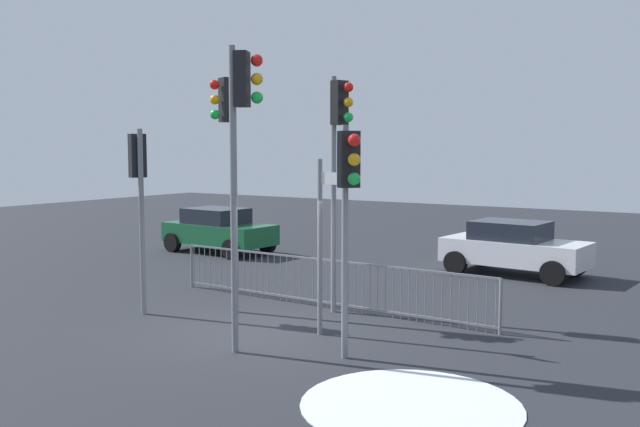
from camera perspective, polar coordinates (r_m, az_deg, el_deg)
name	(u,v)px	position (r m, az deg, el deg)	size (l,w,h in m)	color
ground_plane	(256,331)	(13.48, -5.25, -9.54)	(60.00, 60.00, 0.00)	#26282D
traffic_light_mid_right	(228,139)	(14.61, -7.51, 6.04)	(0.41, 0.53, 4.99)	slate
traffic_light_rear_right	(338,141)	(14.47, 1.51, 5.92)	(0.56, 0.36, 4.93)	slate
traffic_light_rear_left	(348,189)	(11.17, 2.32, 2.00)	(0.48, 0.45, 3.83)	slate
traffic_light_mid_left	(241,131)	(11.68, -6.47, 6.72)	(0.53, 0.40, 5.13)	slate
traffic_light_foreground_right	(138,179)	(14.99, -14.59, 2.75)	(0.54, 0.39, 3.85)	slate
direction_sign_post	(322,238)	(12.83, 0.20, -1.98)	(0.79, 0.11, 3.26)	slate
pedestrian_guard_railing	(323,282)	(15.26, 0.28, -5.62)	(8.00, 0.28, 1.07)	slate
car_green_trailing	(219,229)	(23.45, -8.26, -1.30)	(3.91, 2.14, 1.47)	#195933
car_white_near	(514,247)	(19.81, 15.51, -2.65)	(3.93, 2.20, 1.47)	silver
snow_patch_kerb	(411,405)	(9.86, 7.42, -15.20)	(3.01, 3.01, 0.01)	silver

